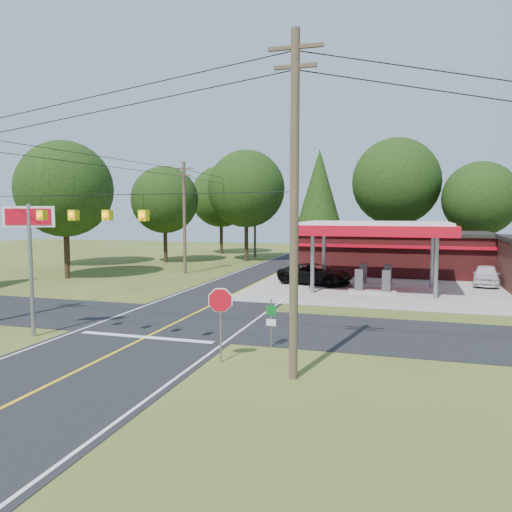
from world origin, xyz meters
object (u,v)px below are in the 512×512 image
(big_stop_sign, at_px, (30,240))
(suv_car, at_px, (315,274))
(gas_canopy, at_px, (375,230))
(sedan_car, at_px, (486,275))
(octagonal_stop_sign, at_px, (220,306))

(big_stop_sign, bearing_deg, suv_car, 63.82)
(gas_canopy, relative_size, suv_car, 1.86)
(sedan_car, distance_m, big_stop_sign, 31.65)
(gas_canopy, bearing_deg, big_stop_sign, -128.15)
(sedan_car, bearing_deg, suv_car, -158.38)
(suv_car, relative_size, big_stop_sign, 0.95)
(sedan_car, relative_size, big_stop_sign, 0.76)
(big_stop_sign, bearing_deg, sedan_car, 45.61)
(gas_canopy, height_order, sedan_car, gas_canopy)
(gas_canopy, distance_m, sedan_car, 9.89)
(suv_car, relative_size, octagonal_stop_sign, 2.00)
(octagonal_stop_sign, bearing_deg, sedan_car, 62.16)
(gas_canopy, height_order, big_stop_sign, big_stop_sign)
(sedan_car, bearing_deg, big_stop_sign, -126.92)
(big_stop_sign, bearing_deg, octagonal_stop_sign, -7.17)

